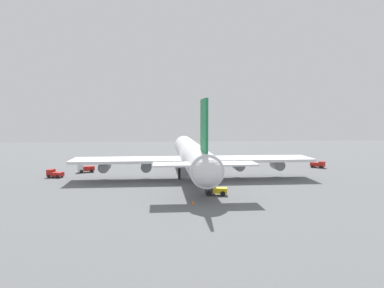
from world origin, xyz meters
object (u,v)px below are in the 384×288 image
at_px(fuel_truck, 210,159).
at_px(cargo_loader, 85,168).
at_px(maintenance_van, 318,164).
at_px(pushback_tractor, 55,173).
at_px(baggage_tug, 215,190).
at_px(safety_cone_tail, 193,202).
at_px(cargo_airplane, 192,155).
at_px(safety_cone_nose, 183,162).

height_order(fuel_truck, cargo_loader, cargo_loader).
height_order(maintenance_van, cargo_loader, cargo_loader).
bearing_deg(pushback_tractor, maintenance_van, -81.47).
distance_m(maintenance_van, baggage_tug, 53.96).
bearing_deg(safety_cone_tail, fuel_truck, -10.64).
distance_m(pushback_tractor, maintenance_van, 78.45).
height_order(pushback_tractor, safety_cone_tail, pushback_tractor).
xyz_separation_m(cargo_airplane, pushback_tractor, (3.21, 36.43, -4.92)).
bearing_deg(baggage_tug, cargo_loader, 43.35).
bearing_deg(baggage_tug, pushback_tractor, 56.20).
xyz_separation_m(fuel_truck, baggage_tug, (-53.31, 6.24, -0.03)).
bearing_deg(cargo_airplane, safety_cone_tail, 175.22).
bearing_deg(safety_cone_tail, maintenance_van, -44.03).
height_order(cargo_airplane, baggage_tug, cargo_airplane).
bearing_deg(safety_cone_nose, cargo_airplane, -179.14).
distance_m(fuel_truck, baggage_tug, 53.67).
distance_m(fuel_truck, cargo_loader, 43.15).
height_order(maintenance_van, safety_cone_nose, maintenance_van).
height_order(safety_cone_nose, safety_cone_tail, safety_cone_nose).
xyz_separation_m(cargo_airplane, safety_cone_tail, (-30.35, 2.54, -5.54)).
bearing_deg(safety_cone_tail, baggage_tug, -34.88).
bearing_deg(maintenance_van, pushback_tractor, 98.53).
xyz_separation_m(baggage_tug, safety_cone_nose, (53.87, 3.09, -0.69)).
bearing_deg(maintenance_van, cargo_airplane, 109.85).
height_order(pushback_tractor, baggage_tug, baggage_tug).
relative_size(cargo_loader, safety_cone_tail, 6.16).
height_order(maintenance_van, fuel_truck, fuel_truck).
height_order(maintenance_van, safety_cone_tail, maintenance_van).
xyz_separation_m(pushback_tractor, maintenance_van, (11.64, -77.58, 0.04)).
xyz_separation_m(maintenance_van, fuel_truck, (15.52, 32.29, 0.07)).
distance_m(cargo_loader, safety_cone_tail, 50.16).
relative_size(baggage_tug, safety_cone_nose, 5.73).
bearing_deg(cargo_airplane, baggage_tug, -173.45).
xyz_separation_m(maintenance_van, baggage_tug, (-37.78, 38.53, 0.04)).
relative_size(pushback_tractor, baggage_tug, 0.94).
xyz_separation_m(cargo_airplane, cargo_loader, (11.63, 29.99, -4.74)).
xyz_separation_m(pushback_tractor, fuel_truck, (27.16, -45.30, 0.11)).
bearing_deg(safety_cone_tail, cargo_airplane, -4.78).
bearing_deg(maintenance_van, safety_cone_tail, 135.97).
relative_size(cargo_airplane, maintenance_van, 15.27).
bearing_deg(cargo_airplane, pushback_tractor, 84.96).
bearing_deg(maintenance_van, safety_cone_nose, 68.87).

